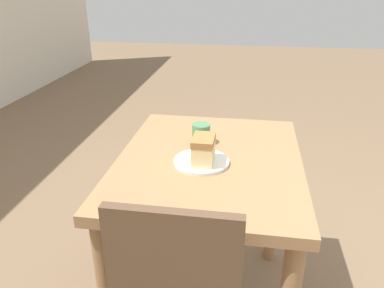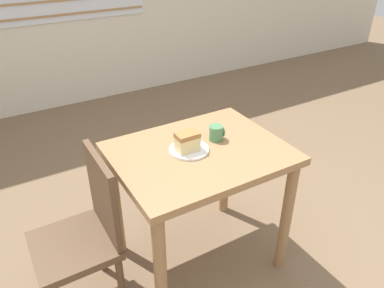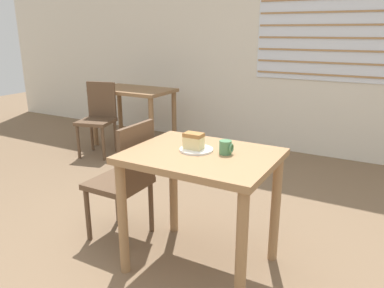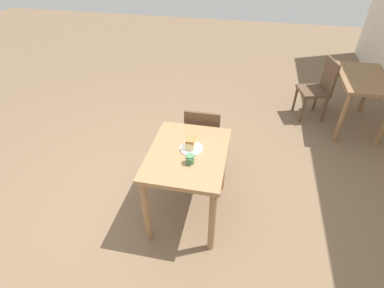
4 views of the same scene
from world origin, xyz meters
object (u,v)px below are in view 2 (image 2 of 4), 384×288
Objects in this scene: plate at (189,150)px; coffee_mug at (216,133)px; chair_near_window at (85,233)px; cake_slice at (187,142)px; dining_table_near at (199,173)px.

plate is 2.51× the size of coffee_mug.
cake_slice reaches higher than chair_near_window.
dining_table_near is 1.00× the size of chair_near_window.
cake_slice is (0.55, -0.02, 0.35)m from chair_near_window.
cake_slice is 1.41× the size of coffee_mug.
cake_slice reaches higher than plate.
coffee_mug reaches higher than dining_table_near.
dining_table_near is at bearing 86.54° from chair_near_window.
plate reaches higher than dining_table_near.
dining_table_near is 4.28× the size of plate.
dining_table_near is 10.75× the size of coffee_mug.
chair_near_window is 0.82m from coffee_mug.
chair_near_window is at bearing 177.75° from cake_slice.
plate is at bearing 88.62° from chair_near_window.
plate is at bearing -172.04° from coffee_mug.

